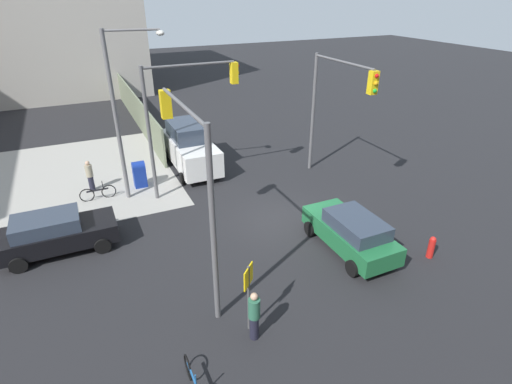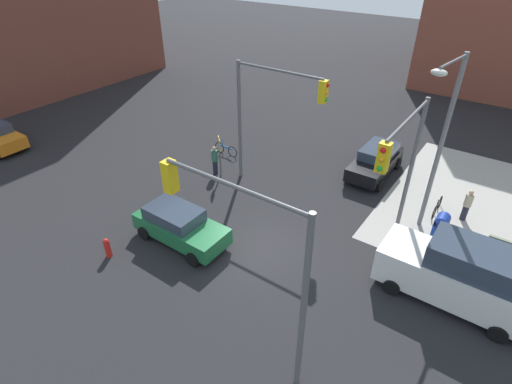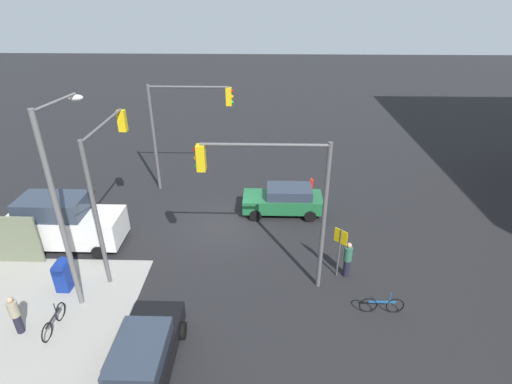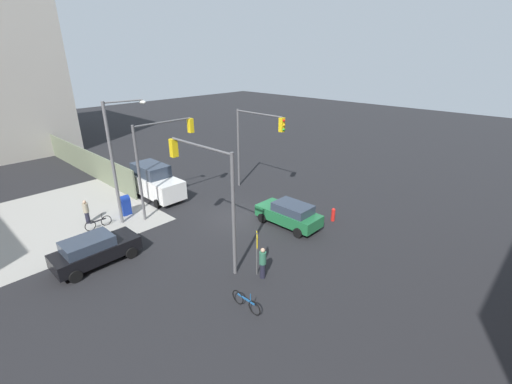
# 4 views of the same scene
# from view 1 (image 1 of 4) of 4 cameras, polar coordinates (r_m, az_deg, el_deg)

# --- Properties ---
(ground_plane) EXTENTS (120.00, 120.00, 0.00)m
(ground_plane) POSITION_cam_1_polar(r_m,az_deg,el_deg) (18.37, 3.01, -4.07)
(ground_plane) COLOR black
(sidewalk_corner) EXTENTS (12.00, 12.00, 0.01)m
(sidewalk_corner) POSITION_cam_1_polar(r_m,az_deg,el_deg) (24.78, -26.32, 1.65)
(sidewalk_corner) COLOR #9E9B93
(sidewalk_corner) RESTS_ON ground
(construction_fence) EXTENTS (20.61, 0.12, 2.40)m
(construction_fence) POSITION_cam_1_polar(r_m,az_deg,el_deg) (33.46, -17.07, 11.65)
(construction_fence) COLOR slate
(construction_fence) RESTS_ON ground
(building_loft_east) EXTENTS (20.00, 24.00, 16.52)m
(building_loft_east) POSITION_cam_1_polar(r_m,az_deg,el_deg) (50.05, -32.69, 21.92)
(building_loft_east) COLOR #ADA89E
(building_loft_east) RESTS_ON ground
(traffic_signal_nw_corner) EXTENTS (5.02, 0.36, 6.50)m
(traffic_signal_nw_corner) POSITION_cam_1_polar(r_m,az_deg,el_deg) (12.60, -9.29, 3.83)
(traffic_signal_nw_corner) COLOR #59595B
(traffic_signal_nw_corner) RESTS_ON ground
(traffic_signal_se_corner) EXTENTS (4.91, 0.36, 6.50)m
(traffic_signal_se_corner) POSITION_cam_1_polar(r_m,az_deg,el_deg) (20.94, 11.13, 13.11)
(traffic_signal_se_corner) COLOR #59595B
(traffic_signal_se_corner) RESTS_ON ground
(traffic_signal_ne_corner) EXTENTS (0.36, 4.71, 6.50)m
(traffic_signal_ne_corner) POSITION_cam_1_polar(r_m,az_deg,el_deg) (19.55, -10.27, 12.15)
(traffic_signal_ne_corner) COLOR #59595B
(traffic_signal_ne_corner) RESTS_ON ground
(street_lamp_corner) EXTENTS (0.72, 2.66, 8.00)m
(street_lamp_corner) POSITION_cam_1_polar(r_m,az_deg,el_deg) (19.68, -18.55, 11.64)
(street_lamp_corner) COLOR slate
(street_lamp_corner) RESTS_ON ground
(warning_sign_two_way) EXTENTS (0.48, 0.48, 2.40)m
(warning_sign_two_way) POSITION_cam_1_polar(r_m,az_deg,el_deg) (12.10, -1.08, -13.48)
(warning_sign_two_way) COLOR #4C4C4C
(warning_sign_two_way) RESTS_ON ground
(mailbox_blue) EXTENTS (0.56, 0.64, 1.43)m
(mailbox_blue) POSITION_cam_1_polar(r_m,az_deg,el_deg) (21.99, -16.33, 2.58)
(mailbox_blue) COLOR navy
(mailbox_blue) RESTS_ON ground
(fire_hydrant) EXTENTS (0.26, 0.26, 0.94)m
(fire_hydrant) POSITION_cam_1_polar(r_m,az_deg,el_deg) (17.18, 23.77, -7.17)
(fire_hydrant) COLOR red
(fire_hydrant) RESTS_ON ground
(sedan_black) EXTENTS (2.02, 4.39, 1.62)m
(sedan_black) POSITION_cam_1_polar(r_m,az_deg,el_deg) (17.80, -26.67, -5.21)
(sedan_black) COLOR black
(sedan_black) RESTS_ON ground
(sedan_green) EXTENTS (4.37, 2.02, 1.62)m
(sedan_green) POSITION_cam_1_polar(r_m,az_deg,el_deg) (16.42, 13.42, -5.55)
(sedan_green) COLOR #1E6638
(sedan_green) RESTS_ON ground
(van_white_delivery) EXTENTS (5.40, 2.32, 2.62)m
(van_white_delivery) POSITION_cam_1_polar(r_m,az_deg,el_deg) (23.58, -9.41, 6.38)
(van_white_delivery) COLOR white
(van_white_delivery) RESTS_ON ground
(pedestrian_crossing) EXTENTS (0.36, 0.36, 1.73)m
(pedestrian_crossing) POSITION_cam_1_polar(r_m,az_deg,el_deg) (12.34, -0.26, -17.19)
(pedestrian_crossing) COLOR #2D664C
(pedestrian_crossing) RESTS_ON ground
(pedestrian_waiting) EXTENTS (0.36, 0.36, 1.66)m
(pedestrian_waiting) POSITION_cam_1_polar(r_m,az_deg,el_deg) (22.37, -22.65, 2.21)
(pedestrian_waiting) COLOR #9E937A
(pedestrian_waiting) RESTS_ON ground
(bicycle_leaning_on_fence) EXTENTS (0.05, 1.75, 0.97)m
(bicycle_leaning_on_fence) POSITION_cam_1_polar(r_m,az_deg,el_deg) (21.48, -21.63, -0.14)
(bicycle_leaning_on_fence) COLOR black
(bicycle_leaning_on_fence) RESTS_ON ground
(bicycle_at_crosswalk) EXTENTS (1.75, 0.05, 0.97)m
(bicycle_at_crosswalk) POSITION_cam_1_polar(r_m,az_deg,el_deg) (11.65, -8.90, -25.28)
(bicycle_at_crosswalk) COLOR black
(bicycle_at_crosswalk) RESTS_ON ground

